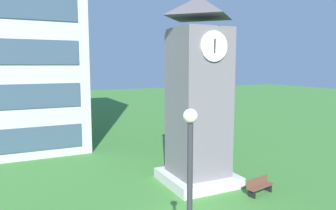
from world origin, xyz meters
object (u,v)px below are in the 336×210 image
(park_bench, at_px, (259,186))
(tree_streetside, at_px, (197,101))
(clock_tower, at_px, (198,102))
(street_lamp, at_px, (190,202))

(park_bench, height_order, tree_streetside, tree_streetside)
(clock_tower, height_order, street_lamp, clock_tower)
(park_bench, distance_m, street_lamp, 10.92)
(street_lamp, xyz_separation_m, tree_streetside, (9.80, 16.22, 0.36))
(park_bench, relative_size, tree_streetside, 0.34)
(street_lamp, distance_m, tree_streetside, 18.95)
(clock_tower, xyz_separation_m, park_bench, (2.17, -2.98, -4.44))
(clock_tower, relative_size, street_lamp, 1.81)
(street_lamp, bearing_deg, park_bench, 38.86)
(tree_streetside, bearing_deg, street_lamp, -121.14)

